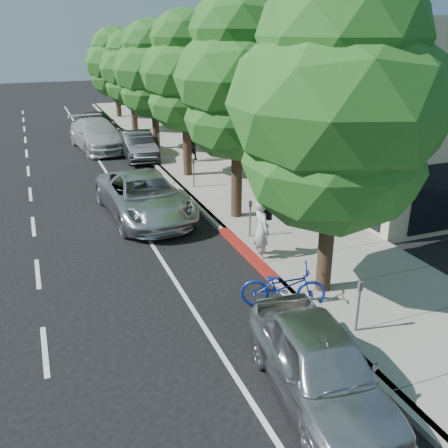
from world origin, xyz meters
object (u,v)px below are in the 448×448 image
street_tree_1 (238,80)px  dark_sedan (138,145)px  near_car_a (320,366)px  bicycle (283,286)px  street_tree_4 (131,69)px  white_pickup (98,135)px  pedestrian (189,144)px  cyclist (262,230)px  street_tree_3 (153,71)px  dark_suv_far (98,123)px  street_tree_2 (185,74)px  street_tree_5 (115,63)px  silver_suv (144,196)px  street_tree_0 (337,108)px

street_tree_1 → dark_sedan: 11.43m
street_tree_1 → near_car_a: size_ratio=1.80×
bicycle → street_tree_1: bearing=10.9°
street_tree_4 → dark_sedan: bearing=-100.6°
white_pickup → pedestrian: size_ratio=3.26×
cyclist → pedestrian: bearing=-6.7°
street_tree_1 → white_pickup: 14.58m
street_tree_4 → pedestrian: street_tree_4 is taller
street_tree_3 → bicycle: size_ratio=3.34×
street_tree_1 → dark_suv_far: size_ratio=1.75×
street_tree_2 → dark_suv_far: street_tree_2 is taller
bicycle → street_tree_3: bearing=18.7°
street_tree_3 → dark_suv_far: 7.44m
street_tree_5 → white_pickup: 11.32m
street_tree_5 → dark_sedan: size_ratio=1.55×
white_pickup → pedestrian: (3.98, -5.16, 0.20)m
street_tree_1 → pedestrian: 9.39m
dark_sedan → near_car_a: (-0.86, -20.00, 0.02)m
street_tree_3 → cyclist: (-0.65, -15.53, -3.48)m
street_tree_3 → street_tree_5: size_ratio=1.06×
street_tree_3 → near_car_a: size_ratio=1.64×
dark_sedan → street_tree_2: bearing=-71.1°
street_tree_3 → dark_suv_far: size_ratio=1.60×
dark_suv_far → silver_suv: bearing=-100.2°
street_tree_0 → street_tree_2: 12.00m
street_tree_4 → cyclist: size_ratio=3.41×
street_tree_1 → street_tree_4: (-0.00, 18.00, -0.87)m
cyclist → dark_sedan: bearing=3.6°
bicycle → street_tree_2: bearing=16.7°
street_tree_3 → silver_suv: (-3.10, -10.50, -3.67)m
street_tree_0 → street_tree_3: street_tree_0 is taller
street_tree_5 → bicycle: street_tree_5 is taller
street_tree_2 → street_tree_4: bearing=90.0°
dark_suv_far → white_pickup: bearing=-106.4°
pedestrian → near_car_a: bearing=54.4°
street_tree_5 → cyclist: 27.72m
street_tree_3 → silver_suv: street_tree_3 is taller
street_tree_4 → bicycle: street_tree_4 is taller
street_tree_0 → street_tree_1: size_ratio=1.02×
cyclist → street_tree_4: bearing=-1.2°
silver_suv → street_tree_1: bearing=-29.3°
street_tree_3 → cyclist: bearing=-92.4°
street_tree_2 → near_car_a: street_tree_2 is taller
near_car_a → street_tree_2: bearing=88.5°
street_tree_2 → silver_suv: 6.75m
street_tree_0 → pedestrian: 15.00m
silver_suv → pedestrian: (3.98, 6.97, 0.25)m
bicycle → pedestrian: 14.82m
street_tree_2 → street_tree_4: size_ratio=1.11×
street_tree_1 → street_tree_2: (-0.00, 6.00, -0.26)m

